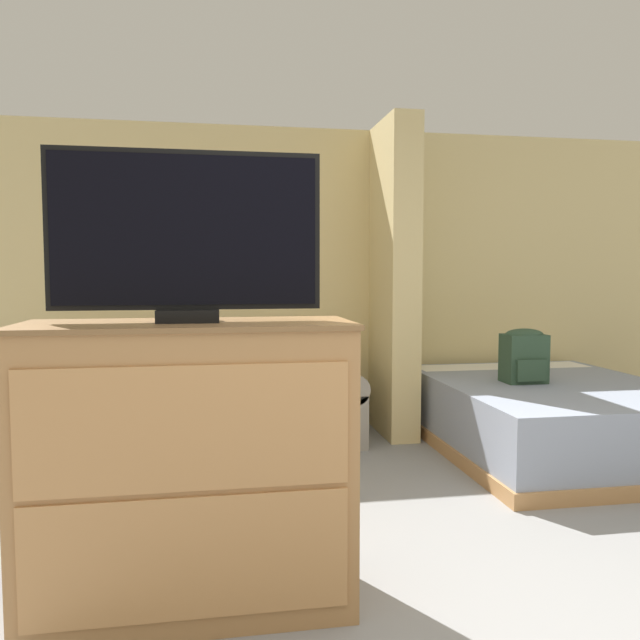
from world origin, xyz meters
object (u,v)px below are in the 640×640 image
at_px(table_lamp, 60,341).
at_px(tv, 187,236).
at_px(tv_dresser, 190,467).
at_px(bed, 550,416).
at_px(coffee_table, 240,431).
at_px(backpack, 524,355).
at_px(couch, 230,402).

distance_m(table_lamp, tv, 2.69).
distance_m(tv_dresser, bed, 3.19).
height_order(coffee_table, tv, tv).
bearing_deg(bed, tv_dresser, -145.33).
xyz_separation_m(tv, bed, (2.61, 1.81, -1.22)).
relative_size(coffee_table, tv_dresser, 0.55).
bearing_deg(table_lamp, bed, -9.30).
distance_m(tv, bed, 3.40).
relative_size(bed, backpack, 5.26).
xyz_separation_m(coffee_table, table_lamp, (-1.28, 0.99, 0.49)).
bearing_deg(tv, coffee_table, 79.71).
distance_m(tv_dresser, tv, 0.92).
height_order(couch, backpack, backpack).
height_order(bed, backpack, backpack).
bearing_deg(couch, bed, -16.08).
bearing_deg(table_lamp, tv_dresser, -66.86).
bearing_deg(table_lamp, couch, 4.20).
bearing_deg(backpack, tv, -142.87).
distance_m(couch, backpack, 2.31).
bearing_deg(coffee_table, tv_dresser, -100.29).
distance_m(couch, coffee_table, 1.08).
bearing_deg(couch, tv, -95.16).
height_order(couch, table_lamp, table_lamp).
xyz_separation_m(couch, tv_dresser, (-0.23, -2.49, 0.26)).
bearing_deg(bed, coffee_table, -170.57).
distance_m(coffee_table, bed, 2.39).
bearing_deg(tv, couch, 84.84).
bearing_deg(tv_dresser, couch, 84.84).
xyz_separation_m(couch, coffee_table, (0.03, -1.08, 0.04)).
height_order(coffee_table, bed, bed).
xyz_separation_m(table_lamp, backpack, (3.42, -0.59, -0.11)).
xyz_separation_m(tv_dresser, tv, (0.00, 0.00, 0.92)).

